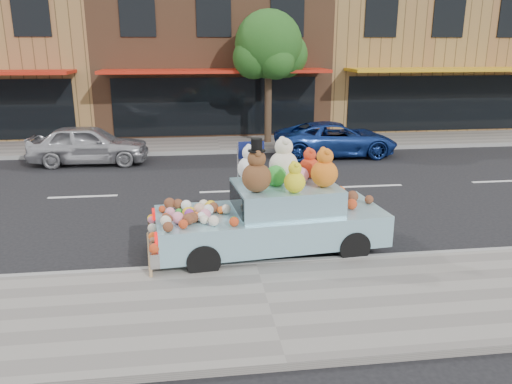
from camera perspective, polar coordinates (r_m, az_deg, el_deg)
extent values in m
plane|color=black|center=(13.81, -2.73, 0.08)|extent=(120.00, 120.00, 0.00)
cube|color=gray|center=(7.80, 1.42, -12.96)|extent=(60.00, 3.00, 0.12)
cube|color=gray|center=(20.10, -4.31, 5.43)|extent=(60.00, 3.00, 0.12)
cube|color=gray|center=(9.12, -0.04, -8.34)|extent=(60.00, 0.12, 0.13)
cube|color=gray|center=(18.64, -4.04, 4.57)|extent=(60.00, 0.12, 0.13)
cube|color=black|center=(22.03, -24.34, 17.97)|extent=(1.40, 0.06, 1.60)
cube|color=brown|center=(25.23, -5.24, 15.50)|extent=(10.00, 8.00, 7.00)
cube|color=black|center=(21.36, -4.62, 9.71)|extent=(8.50, 0.06, 2.40)
cube|color=red|center=(20.36, -4.59, 13.62)|extent=(9.00, 1.80, 0.12)
cube|color=black|center=(21.30, -13.41, 19.02)|extent=(1.40, 0.06, 1.60)
cube|color=black|center=(21.24, -4.86, 19.40)|extent=(1.40, 0.06, 1.60)
cube|color=black|center=(21.60, 3.60, 19.37)|extent=(1.40, 0.06, 1.60)
cube|color=olive|center=(27.53, 16.82, 14.97)|extent=(10.00, 8.00, 7.00)
cube|color=black|center=(24.03, 20.29, 9.51)|extent=(8.50, 0.06, 2.40)
cube|color=gold|center=(23.15, 21.67, 12.89)|extent=(9.00, 1.80, 0.12)
cube|color=black|center=(22.70, 14.12, 18.79)|extent=(1.40, 0.06, 1.60)
cube|color=black|center=(23.93, 21.18, 18.07)|extent=(1.40, 0.06, 1.60)
cylinder|color=#38281C|center=(20.08, 1.39, 9.90)|extent=(0.28, 0.28, 3.20)
sphere|color=#1E4F16|center=(19.95, 1.44, 16.54)|extent=(2.60, 2.60, 2.60)
sphere|color=#1E4F16|center=(20.36, 3.31, 15.39)|extent=(1.80, 1.80, 1.80)
sphere|color=#1E4F16|center=(19.67, -0.27, 15.09)|extent=(1.60, 1.60, 1.60)
sphere|color=#1E4F16|center=(19.39, 2.31, 14.76)|extent=(1.40, 1.40, 1.40)
sphere|color=#1E4F16|center=(20.50, 0.30, 15.70)|extent=(1.60, 1.60, 1.60)
imported|color=#B9BABF|center=(17.82, -18.56, 5.18)|extent=(3.98, 1.72, 1.34)
imported|color=navy|center=(18.41, 9.08, 6.00)|extent=(4.44, 2.11, 1.22)
cylinder|color=black|center=(9.48, 11.09, -6.13)|extent=(0.62, 0.26, 0.60)
cylinder|color=black|center=(10.82, 7.78, -3.08)|extent=(0.62, 0.26, 0.60)
cylinder|color=black|center=(8.77, -6.05, -7.79)|extent=(0.62, 0.26, 0.60)
cylinder|color=black|center=(10.21, -7.14, -4.26)|extent=(0.62, 0.26, 0.60)
cube|color=#97CEE1|center=(9.63, 1.63, -3.84)|extent=(4.44, 2.10, 0.60)
cube|color=#97CEE1|center=(9.53, 3.40, -0.59)|extent=(2.03, 1.67, 0.50)
cube|color=silver|center=(9.41, -11.65, -5.67)|extent=(0.33, 1.79, 0.26)
cube|color=red|center=(8.66, -11.30, -5.35)|extent=(0.09, 0.28, 0.16)
cube|color=red|center=(9.94, -11.58, -2.49)|extent=(0.09, 0.28, 0.16)
cube|color=black|center=(9.32, -2.22, -0.98)|extent=(0.16, 1.30, 0.40)
sphere|color=#583319|center=(8.90, 0.07, 1.67)|extent=(0.54, 0.54, 0.54)
sphere|color=#583319|center=(8.82, 0.07, 3.84)|extent=(0.33, 0.33, 0.33)
sphere|color=#583319|center=(8.69, 0.17, 4.36)|extent=(0.13, 0.13, 0.13)
sphere|color=#583319|center=(8.91, -0.03, 4.67)|extent=(0.13, 0.13, 0.13)
cylinder|color=black|center=(8.79, 0.07, 4.73)|extent=(0.32, 0.32, 0.02)
cylinder|color=black|center=(8.77, 0.07, 5.44)|extent=(0.20, 0.20, 0.22)
sphere|color=beige|center=(9.73, 3.16, 3.05)|extent=(0.58, 0.58, 0.58)
sphere|color=beige|center=(9.65, 3.20, 5.19)|extent=(0.36, 0.36, 0.36)
sphere|color=beige|center=(9.51, 3.35, 5.72)|extent=(0.14, 0.14, 0.14)
sphere|color=beige|center=(9.75, 3.07, 6.00)|extent=(0.14, 0.14, 0.14)
sphere|color=#D46013|center=(9.32, 7.81, 2.10)|extent=(0.50, 0.50, 0.50)
sphere|color=#D46013|center=(9.25, 7.89, 4.04)|extent=(0.31, 0.31, 0.31)
sphere|color=#D46013|center=(9.12, 8.09, 4.52)|extent=(0.12, 0.12, 0.12)
sphere|color=#D46013|center=(9.33, 7.74, 4.79)|extent=(0.12, 0.12, 0.12)
sphere|color=#B52E13|center=(9.96, 6.13, 2.79)|extent=(0.41, 0.41, 0.41)
sphere|color=#B52E13|center=(9.90, 6.17, 4.27)|extent=(0.25, 0.25, 0.25)
sphere|color=#B52E13|center=(9.80, 6.31, 4.63)|extent=(0.10, 0.10, 0.10)
sphere|color=#B52E13|center=(9.96, 6.07, 4.84)|extent=(0.10, 0.10, 0.10)
sphere|color=white|center=(9.68, -0.71, 2.71)|extent=(0.48, 0.48, 0.48)
sphere|color=white|center=(9.61, -0.72, 4.51)|extent=(0.30, 0.30, 0.30)
sphere|color=white|center=(9.49, -0.64, 4.95)|extent=(0.11, 0.11, 0.11)
sphere|color=white|center=(9.69, -0.79, 5.19)|extent=(0.11, 0.11, 0.11)
sphere|color=yellow|center=(8.90, 4.44, 1.13)|extent=(0.39, 0.39, 0.39)
sphere|color=yellow|center=(8.84, 4.47, 2.69)|extent=(0.24, 0.24, 0.24)
sphere|color=yellow|center=(8.74, 4.60, 3.06)|extent=(0.09, 0.09, 0.09)
sphere|color=yellow|center=(8.90, 4.38, 3.31)|extent=(0.09, 0.09, 0.09)
sphere|color=#268C29|center=(9.36, 2.27, 1.84)|extent=(0.40, 0.40, 0.40)
sphere|color=pink|center=(9.55, 5.09, 1.91)|extent=(0.32, 0.32, 0.32)
sphere|color=#792B85|center=(9.16, -7.64, -2.47)|extent=(0.19, 0.19, 0.19)
sphere|color=#AD3312|center=(9.12, -10.27, -2.81)|extent=(0.14, 0.14, 0.14)
sphere|color=beige|center=(9.62, -5.99, -1.44)|extent=(0.20, 0.20, 0.20)
sphere|color=#5C2F1A|center=(9.71, -8.88, -1.36)|extent=(0.20, 0.20, 0.20)
sphere|color=gold|center=(9.21, -7.83, -2.32)|extent=(0.20, 0.20, 0.20)
sphere|color=white|center=(9.29, -5.49, -2.05)|extent=(0.21, 0.21, 0.21)
sphere|color=#268C29|center=(8.77, -2.54, -3.31)|extent=(0.16, 0.16, 0.16)
sphere|color=#5C2F1A|center=(9.43, -4.91, -1.77)|extent=(0.20, 0.20, 0.20)
sphere|color=white|center=(8.98, -6.25, -2.83)|extent=(0.18, 0.18, 0.18)
sphere|color=pink|center=(8.93, -8.93, -2.91)|extent=(0.22, 0.22, 0.22)
sphere|color=#5C2F1A|center=(8.85, -7.70, -3.07)|extent=(0.21, 0.21, 0.21)
sphere|color=#AD3312|center=(8.70, -2.52, -3.41)|extent=(0.17, 0.17, 0.17)
sphere|color=#E55115|center=(9.01, -6.89, -2.81)|extent=(0.17, 0.17, 0.17)
sphere|color=white|center=(9.61, -7.98, -1.51)|extent=(0.20, 0.20, 0.20)
sphere|color=#E55115|center=(9.36, -4.06, -2.07)|extent=(0.14, 0.14, 0.14)
sphere|color=#5C2F1A|center=(9.13, -5.69, -2.53)|extent=(0.16, 0.16, 0.16)
sphere|color=beige|center=(8.84, -10.27, -3.25)|extent=(0.20, 0.20, 0.20)
sphere|color=#E55115|center=(9.34, -5.52, -2.10)|extent=(0.16, 0.16, 0.16)
sphere|color=beige|center=(8.74, -4.86, -3.29)|extent=(0.19, 0.19, 0.19)
sphere|color=#5C2F1A|center=(9.74, -9.85, -1.29)|extent=(0.22, 0.22, 0.22)
sphere|color=#AD3312|center=(8.67, -8.32, -3.66)|extent=(0.17, 0.17, 0.17)
sphere|color=#AD3312|center=(9.57, -10.69, -1.93)|extent=(0.13, 0.13, 0.13)
sphere|color=gold|center=(9.49, -5.18, -1.60)|extent=(0.22, 0.22, 0.22)
sphere|color=pink|center=(9.04, -5.82, -2.57)|extent=(0.21, 0.21, 0.21)
sphere|color=beige|center=(8.85, -5.93, -3.14)|extent=(0.17, 0.17, 0.17)
sphere|color=#5C2F1A|center=(8.56, -10.02, -3.95)|extent=(0.18, 0.18, 0.18)
sphere|color=#268C29|center=(9.36, -8.81, -2.28)|extent=(0.13, 0.13, 0.13)
sphere|color=#5C2F1A|center=(8.92, -7.23, -2.92)|extent=(0.20, 0.20, 0.20)
sphere|color=beige|center=(9.35, -3.44, -1.96)|extent=(0.18, 0.18, 0.18)
sphere|color=gold|center=(9.33, -7.50, -2.18)|extent=(0.16, 0.16, 0.16)
sphere|color=pink|center=(9.32, -9.79, -2.26)|extent=(0.18, 0.18, 0.18)
sphere|color=#5C2F1A|center=(8.87, -10.18, -3.12)|extent=(0.21, 0.21, 0.21)
sphere|color=#D8A88C|center=(9.31, -6.50, -1.93)|extent=(0.22, 0.22, 0.22)
sphere|color=beige|center=(9.50, -11.76, -4.05)|extent=(0.17, 0.17, 0.17)
sphere|color=#E55115|center=(9.08, -11.68, -5.02)|extent=(0.17, 0.17, 0.17)
sphere|color=pink|center=(9.98, -11.84, -3.10)|extent=(0.16, 0.16, 0.16)
sphere|color=#A5835A|center=(9.07, -11.66, -5.18)|extent=(0.14, 0.14, 0.14)
sphere|color=gold|center=(10.01, -11.84, -3.00)|extent=(0.17, 0.17, 0.17)
sphere|color=#AD3312|center=(8.57, -11.56, -6.35)|extent=(0.17, 0.17, 0.17)
sphere|color=#5C2F1A|center=(10.18, 10.96, -0.51)|extent=(0.24, 0.24, 0.24)
sphere|color=pink|center=(9.97, 9.28, -0.88)|extent=(0.21, 0.21, 0.21)
sphere|color=#5C2F1A|center=(10.17, 12.79, -0.84)|extent=(0.17, 0.17, 0.17)
sphere|color=#AD3312|center=(9.75, 10.89, -1.37)|extent=(0.21, 0.21, 0.21)
sphere|color=#E55115|center=(10.53, 9.59, 0.07)|extent=(0.22, 0.22, 0.22)
cylinder|color=#997A54|center=(8.72, -11.92, -9.20)|extent=(0.06, 0.06, 0.17)
sphere|color=#997A54|center=(8.68, -11.95, -8.63)|extent=(0.07, 0.07, 0.07)
cylinder|color=#997A54|center=(8.82, -11.94, -8.91)|extent=(0.06, 0.06, 0.17)
sphere|color=#997A54|center=(8.78, -11.97, -8.34)|extent=(0.07, 0.07, 0.07)
cylinder|color=#997A54|center=(8.92, -11.95, -8.62)|extent=(0.06, 0.06, 0.17)
sphere|color=#997A54|center=(8.88, -11.99, -8.06)|extent=(0.07, 0.07, 0.07)
cylinder|color=#997A54|center=(9.01, -11.97, -8.34)|extent=(0.06, 0.06, 0.17)
sphere|color=#997A54|center=(8.97, -12.01, -7.78)|extent=(0.07, 0.07, 0.07)
cylinder|color=#997A54|center=(9.11, -11.99, -8.06)|extent=(0.06, 0.06, 0.17)
sphere|color=#997A54|center=(9.07, -12.02, -7.51)|extent=(0.07, 0.07, 0.07)
cylinder|color=#997A54|center=(9.21, -12.00, -7.79)|extent=(0.06, 0.06, 0.17)
sphere|color=#997A54|center=(9.17, -12.04, -7.25)|extent=(0.07, 0.07, 0.07)
cylinder|color=#997A54|center=(9.30, -12.02, -7.53)|extent=(0.06, 0.06, 0.17)
sphere|color=#997A54|center=(9.27, -12.05, -6.99)|extent=(0.07, 0.07, 0.07)
cylinder|color=#997A54|center=(9.40, -12.04, -7.27)|extent=(0.06, 0.06, 0.17)
sphere|color=#997A54|center=(9.36, -12.07, -6.73)|extent=(0.07, 0.07, 0.07)
cylinder|color=#997A54|center=(9.50, -12.05, -7.01)|extent=(0.06, 0.06, 0.17)
sphere|color=#997A54|center=(9.46, -12.09, -6.49)|extent=(0.07, 0.07, 0.07)
cylinder|color=#997A54|center=(9.60, -12.07, -6.77)|extent=(0.06, 0.06, 0.17)
sphere|color=#997A54|center=(9.56, -12.10, -6.24)|extent=(0.07, 0.07, 0.07)
cylinder|color=#997A54|center=(9.69, -12.08, -6.52)|extent=(0.06, 0.06, 0.17)
sphere|color=#997A54|center=(9.66, -12.11, -6.00)|extent=(0.07, 0.07, 0.07)
cylinder|color=#997A54|center=(9.79, -12.10, -6.28)|extent=(0.06, 0.06, 0.17)
sphere|color=#997A54|center=(9.76, -12.13, -5.77)|extent=(0.07, 0.07, 0.07)
cylinder|color=#997A54|center=(9.89, -12.11, -6.05)|extent=(0.06, 0.06, 0.17)
sphere|color=#997A54|center=(9.86, -12.14, -5.54)|extent=(0.07, 0.07, 0.07)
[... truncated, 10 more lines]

